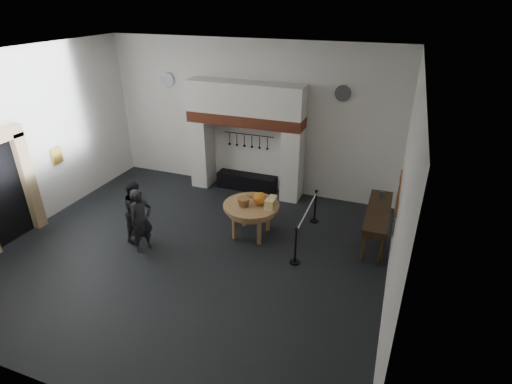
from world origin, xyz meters
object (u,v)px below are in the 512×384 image
(barrier_post_far, at_px, (315,207))
(iron_range, at_px, (247,182))
(work_table, at_px, (251,206))
(barrier_post_near, at_px, (296,246))
(visitor_near, at_px, (141,221))
(side_table, at_px, (379,211))
(visitor_far, at_px, (137,211))

(barrier_post_far, bearing_deg, iron_range, 153.46)
(iron_range, relative_size, barrier_post_far, 2.11)
(work_table, bearing_deg, barrier_post_near, -29.91)
(iron_range, distance_m, barrier_post_near, 4.07)
(visitor_near, relative_size, side_table, 0.73)
(work_table, bearing_deg, visitor_far, -156.58)
(visitor_far, bearing_deg, visitor_near, -133.44)
(side_table, height_order, barrier_post_far, same)
(work_table, height_order, visitor_near, visitor_near)
(barrier_post_near, distance_m, barrier_post_far, 2.00)
(visitor_near, bearing_deg, barrier_post_near, -57.06)
(visitor_far, bearing_deg, barrier_post_far, -58.05)
(visitor_far, distance_m, side_table, 5.93)
(side_table, bearing_deg, visitor_near, -156.06)
(work_table, xyz_separation_m, side_table, (3.01, 0.79, 0.03))
(barrier_post_near, bearing_deg, visitor_far, -175.23)
(work_table, distance_m, visitor_near, 2.67)
(iron_range, xyz_separation_m, visitor_near, (-1.11, -3.96, 0.55))
(visitor_far, bearing_deg, side_table, -69.60)
(iron_range, xyz_separation_m, side_table, (4.10, -1.65, 0.62))
(visitor_near, distance_m, side_table, 5.70)
(barrier_post_near, height_order, barrier_post_far, same)
(visitor_near, height_order, side_table, visitor_near)
(visitor_near, distance_m, barrier_post_far, 4.51)
(side_table, xyz_separation_m, barrier_post_near, (-1.63, -1.58, -0.42))
(iron_range, bearing_deg, side_table, -21.92)
(visitor_far, relative_size, barrier_post_far, 1.74)
(work_table, distance_m, barrier_post_near, 1.64)
(side_table, distance_m, barrier_post_far, 1.74)
(work_table, xyz_separation_m, visitor_near, (-2.20, -1.52, -0.04))
(barrier_post_far, bearing_deg, visitor_far, -149.61)
(iron_range, xyz_separation_m, barrier_post_near, (2.47, -3.23, 0.20))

